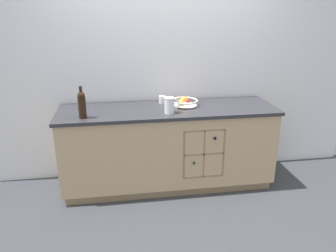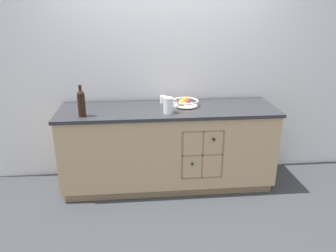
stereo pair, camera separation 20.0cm
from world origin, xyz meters
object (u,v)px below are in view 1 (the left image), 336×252
(standing_wine_bottle, at_px, (82,104))
(white_pitcher, at_px, (170,105))
(fruit_bowl, at_px, (184,102))
(ceramic_mug, at_px, (162,99))

(standing_wine_bottle, bearing_deg, white_pitcher, 1.36)
(white_pitcher, xyz_separation_m, standing_wine_bottle, (-0.86, -0.02, 0.05))
(white_pitcher, relative_size, standing_wine_bottle, 0.52)
(fruit_bowl, xyz_separation_m, white_pitcher, (-0.20, -0.24, 0.04))
(ceramic_mug, height_order, standing_wine_bottle, standing_wine_bottle)
(ceramic_mug, bearing_deg, fruit_bowl, -33.92)
(white_pitcher, bearing_deg, fruit_bowl, 50.08)
(white_pitcher, xyz_separation_m, ceramic_mug, (-0.02, 0.39, -0.05))
(fruit_bowl, relative_size, ceramic_mug, 2.77)
(fruit_bowl, bearing_deg, standing_wine_bottle, -166.23)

